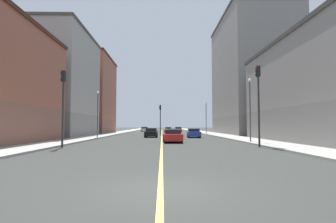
{
  "coord_description": "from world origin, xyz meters",
  "views": [
    {
      "loc": [
        0.05,
        -7.4,
        1.78
      ],
      "look_at": [
        0.93,
        32.38,
        3.88
      ],
      "focal_mm": 28.01,
      "sensor_mm": 36.0,
      "label": 1
    }
  ],
  "objects_px": {
    "car_teal": "(173,134)",
    "car_black": "(151,133)",
    "car_blue": "(194,133)",
    "car_white": "(145,129)",
    "traffic_light_left_near": "(258,95)",
    "traffic_light_median_far": "(160,115)",
    "car_yellow": "(168,129)",
    "traffic_light_right_near": "(63,98)",
    "street_lamp_left_far": "(206,114)",
    "building_right_midblock": "(52,84)",
    "street_lamp_right_near": "(98,109)",
    "car_red": "(172,136)",
    "building_left_mid": "(251,75)",
    "building_right_distant": "(85,95)",
    "street_lamp_left_near": "(250,103)",
    "car_orange": "(178,129)"
  },
  "relations": [
    {
      "from": "building_right_distant",
      "to": "street_lamp_left_near",
      "type": "height_order",
      "value": "building_right_distant"
    },
    {
      "from": "building_left_mid",
      "to": "traffic_light_median_far",
      "type": "bearing_deg",
      "value": -168.24
    },
    {
      "from": "traffic_light_left_near",
      "to": "building_right_midblock",
      "type": "bearing_deg",
      "value": 140.42
    },
    {
      "from": "building_left_mid",
      "to": "building_right_distant",
      "type": "height_order",
      "value": "building_left_mid"
    },
    {
      "from": "car_blue",
      "to": "building_left_mid",
      "type": "bearing_deg",
      "value": 44.5
    },
    {
      "from": "building_right_distant",
      "to": "car_white",
      "type": "relative_size",
      "value": 3.92
    },
    {
      "from": "building_right_midblock",
      "to": "car_black",
      "type": "xyz_separation_m",
      "value": [
        16.26,
        -2.81,
        -7.83
      ]
    },
    {
      "from": "car_black",
      "to": "street_lamp_left_near",
      "type": "bearing_deg",
      "value": -51.83
    },
    {
      "from": "building_right_midblock",
      "to": "car_yellow",
      "type": "distance_m",
      "value": 36.89
    },
    {
      "from": "car_blue",
      "to": "car_white",
      "type": "distance_m",
      "value": 38.49
    },
    {
      "from": "car_blue",
      "to": "car_white",
      "type": "xyz_separation_m",
      "value": [
        -9.68,
        37.25,
        -0.0
      ]
    },
    {
      "from": "traffic_light_left_near",
      "to": "building_right_distant",
      "type": "bearing_deg",
      "value": 123.12
    },
    {
      "from": "car_teal",
      "to": "car_black",
      "type": "xyz_separation_m",
      "value": [
        -3.15,
        5.11,
        0.02
      ]
    },
    {
      "from": "building_right_midblock",
      "to": "traffic_light_left_near",
      "type": "xyz_separation_m",
      "value": [
        25.83,
        -21.36,
        -4.21
      ]
    },
    {
      "from": "car_teal",
      "to": "street_lamp_right_near",
      "type": "bearing_deg",
      "value": 169.02
    },
    {
      "from": "traffic_light_right_near",
      "to": "street_lamp_left_near",
      "type": "height_order",
      "value": "street_lamp_left_near"
    },
    {
      "from": "car_teal",
      "to": "car_red",
      "type": "relative_size",
      "value": 0.99
    },
    {
      "from": "car_yellow",
      "to": "building_right_midblock",
      "type": "bearing_deg",
      "value": -122.8
    },
    {
      "from": "building_left_mid",
      "to": "car_teal",
      "type": "distance_m",
      "value": 25.97
    },
    {
      "from": "building_left_mid",
      "to": "car_orange",
      "type": "distance_m",
      "value": 26.61
    },
    {
      "from": "car_red",
      "to": "building_left_mid",
      "type": "bearing_deg",
      "value": 55.02
    },
    {
      "from": "car_teal",
      "to": "car_black",
      "type": "distance_m",
      "value": 6.0
    },
    {
      "from": "car_blue",
      "to": "street_lamp_left_far",
      "type": "bearing_deg",
      "value": 73.37
    },
    {
      "from": "traffic_light_left_near",
      "to": "car_white",
      "type": "height_order",
      "value": "traffic_light_left_near"
    },
    {
      "from": "car_teal",
      "to": "car_white",
      "type": "xyz_separation_m",
      "value": [
        -6.53,
        41.15,
        0.02
      ]
    },
    {
      "from": "building_right_midblock",
      "to": "car_black",
      "type": "height_order",
      "value": "building_right_midblock"
    },
    {
      "from": "car_teal",
      "to": "street_lamp_left_far",
      "type": "bearing_deg",
      "value": 67.83
    },
    {
      "from": "traffic_light_right_near",
      "to": "traffic_light_median_far",
      "type": "height_order",
      "value": "traffic_light_right_near"
    },
    {
      "from": "car_black",
      "to": "building_right_midblock",
      "type": "bearing_deg",
      "value": 170.18
    },
    {
      "from": "car_teal",
      "to": "car_black",
      "type": "relative_size",
      "value": 0.96
    },
    {
      "from": "car_teal",
      "to": "car_white",
      "type": "bearing_deg",
      "value": 99.01
    },
    {
      "from": "traffic_light_left_near",
      "to": "traffic_light_median_far",
      "type": "xyz_separation_m",
      "value": [
        -8.27,
        26.5,
        -0.69
      ]
    },
    {
      "from": "street_lamp_left_far",
      "to": "car_yellow",
      "type": "xyz_separation_m",
      "value": [
        -7.32,
        19.96,
        -3.44
      ]
    },
    {
      "from": "building_right_midblock",
      "to": "car_white",
      "type": "height_order",
      "value": "building_right_midblock"
    },
    {
      "from": "traffic_light_right_near",
      "to": "car_orange",
      "type": "relative_size",
      "value": 1.52
    },
    {
      "from": "street_lamp_right_near",
      "to": "car_yellow",
      "type": "height_order",
      "value": "street_lamp_right_near"
    },
    {
      "from": "building_right_midblock",
      "to": "traffic_light_median_far",
      "type": "height_order",
      "value": "building_right_midblock"
    },
    {
      "from": "traffic_light_right_near",
      "to": "traffic_light_median_far",
      "type": "xyz_separation_m",
      "value": [
        7.68,
        26.5,
        -0.42
      ]
    },
    {
      "from": "street_lamp_left_near",
      "to": "car_yellow",
      "type": "relative_size",
      "value": 1.59
    },
    {
      "from": "building_left_mid",
      "to": "traffic_light_median_far",
      "type": "relative_size",
      "value": 4.28
    },
    {
      "from": "car_yellow",
      "to": "traffic_light_right_near",
      "type": "bearing_deg",
      "value": -100.58
    },
    {
      "from": "building_left_mid",
      "to": "car_teal",
      "type": "height_order",
      "value": "building_left_mid"
    },
    {
      "from": "building_left_mid",
      "to": "car_white",
      "type": "xyz_separation_m",
      "value": [
        -22.87,
        24.29,
        -11.09
      ]
    },
    {
      "from": "traffic_light_left_near",
      "to": "car_yellow",
      "type": "distance_m",
      "value": 52.16
    },
    {
      "from": "traffic_light_left_near",
      "to": "car_yellow",
      "type": "height_order",
      "value": "traffic_light_left_near"
    },
    {
      "from": "traffic_light_left_near",
      "to": "car_black",
      "type": "xyz_separation_m",
      "value": [
        -9.57,
        18.54,
        -3.62
      ]
    },
    {
      "from": "street_lamp_right_near",
      "to": "car_yellow",
      "type": "distance_m",
      "value": 37.87
    },
    {
      "from": "car_yellow",
      "to": "car_white",
      "type": "relative_size",
      "value": 0.9
    },
    {
      "from": "street_lamp_right_near",
      "to": "car_red",
      "type": "bearing_deg",
      "value": -42.19
    },
    {
      "from": "street_lamp_right_near",
      "to": "traffic_light_left_near",
      "type": "bearing_deg",
      "value": -42.41
    }
  ]
}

